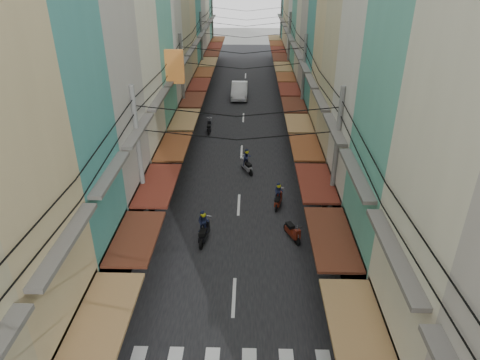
% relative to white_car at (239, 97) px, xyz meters
% --- Properties ---
extents(ground, '(160.00, 160.00, 0.00)m').
position_rel_white_car_xyz_m(ground, '(0.53, -28.58, 0.00)').
color(ground, slate).
rests_on(ground, ground).
extents(road, '(10.00, 80.00, 0.02)m').
position_rel_white_car_xyz_m(road, '(0.53, -8.58, 0.01)').
color(road, black).
rests_on(road, ground).
extents(sidewalk_left, '(3.00, 80.00, 0.06)m').
position_rel_white_car_xyz_m(sidewalk_left, '(-5.97, -8.58, 0.03)').
color(sidewalk_left, gray).
rests_on(sidewalk_left, ground).
extents(sidewalk_right, '(3.00, 80.00, 0.06)m').
position_rel_white_car_xyz_m(sidewalk_right, '(7.03, -8.58, 0.03)').
color(sidewalk_right, gray).
rests_on(sidewalk_right, ground).
extents(building_row_left, '(7.80, 67.67, 23.70)m').
position_rel_white_car_xyz_m(building_row_left, '(-7.39, -12.02, 9.78)').
color(building_row_left, beige).
rests_on(building_row_left, ground).
extents(building_row_right, '(7.80, 68.98, 22.59)m').
position_rel_white_car_xyz_m(building_row_right, '(8.45, -12.14, 9.41)').
color(building_row_right, teal).
rests_on(building_row_right, ground).
extents(utility_poles, '(10.20, 66.13, 8.20)m').
position_rel_white_car_xyz_m(utility_poles, '(0.53, -13.57, 6.59)').
color(utility_poles, slate).
rests_on(utility_poles, ground).
extents(white_car, '(5.62, 2.23, 1.98)m').
position_rel_white_car_xyz_m(white_car, '(0.00, 0.00, 0.00)').
color(white_car, silver).
rests_on(white_car, ground).
extents(bicycle, '(1.88, 1.34, 1.21)m').
position_rel_white_car_xyz_m(bicycle, '(6.34, -30.02, 0.00)').
color(bicycle, black).
rests_on(bicycle, ground).
extents(moving_scooters, '(6.15, 17.69, 1.85)m').
position_rel_white_car_xyz_m(moving_scooters, '(0.58, -21.50, 0.52)').
color(moving_scooters, black).
rests_on(moving_scooters, ground).
extents(parked_scooters, '(13.14, 11.95, 0.98)m').
position_rel_white_car_xyz_m(parked_scooters, '(5.08, -31.75, 0.47)').
color(parked_scooters, black).
rests_on(parked_scooters, ground).
extents(pedestrians, '(12.06, 26.60, 2.17)m').
position_rel_white_car_xyz_m(pedestrians, '(-3.63, -25.10, 1.01)').
color(pedestrians, black).
rests_on(pedestrians, ground).
extents(market_umbrella, '(2.45, 2.45, 2.58)m').
position_rel_white_car_xyz_m(market_umbrella, '(7.55, -32.26, 2.28)').
color(market_umbrella, '#B2B2B7').
rests_on(market_umbrella, ground).
extents(traffic_sign, '(0.10, 0.72, 3.26)m').
position_rel_white_car_xyz_m(traffic_sign, '(6.07, -27.58, 2.42)').
color(traffic_sign, slate).
rests_on(traffic_sign, ground).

